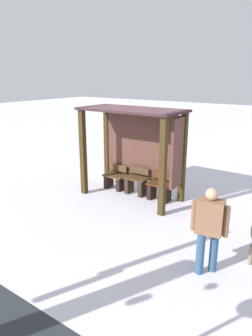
# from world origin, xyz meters

# --- Properties ---
(ground_plane) EXTENTS (60.00, 60.00, 0.00)m
(ground_plane) POSITION_xyz_m (0.00, 0.00, 0.00)
(ground_plane) COLOR white
(bus_shelter) EXTENTS (2.79, 1.33, 2.45)m
(bus_shelter) POSITION_xyz_m (0.12, 0.23, 1.61)
(bus_shelter) COLOR #3A2B12
(bus_shelter) RESTS_ON ground
(bench_left_inside) EXTENTS (0.66, 0.39, 0.71)m
(bench_left_inside) POSITION_xyz_m (-0.76, 0.25, 0.29)
(bench_left_inside) COLOR brown
(bench_left_inside) RESTS_ON ground
(bench_center_inside) EXTENTS (0.66, 0.38, 0.77)m
(bench_center_inside) POSITION_xyz_m (0.00, 0.25, 0.32)
(bench_center_inside) COLOR #4C3520
(bench_center_inside) RESTS_ON ground
(bench_right_inside) EXTENTS (0.66, 0.40, 0.75)m
(bench_right_inside) POSITION_xyz_m (0.76, 0.25, 0.30)
(bench_right_inside) COLOR #512B15
(bench_right_inside) RESTS_ON ground
(person_walking) EXTENTS (0.63, 0.36, 1.54)m
(person_walking) POSITION_xyz_m (3.03, -2.11, 0.90)
(person_walking) COLOR #8A5F42
(person_walking) RESTS_ON ground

